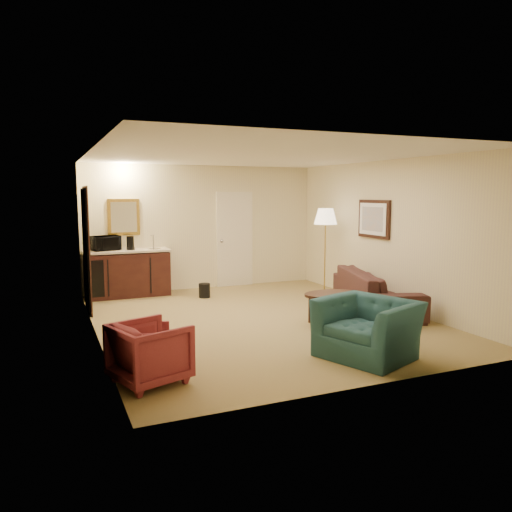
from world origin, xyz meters
The scene contains 12 objects.
ground centered at (0.00, 0.00, 0.00)m, with size 6.00×6.00×0.00m, color olive.
room_walls centered at (-0.10, 0.77, 1.72)m, with size 5.02×6.01×2.61m.
wetbar_cabinet centered at (-1.65, 2.72, 0.46)m, with size 1.64×0.58×0.92m, color #371811.
sofa centered at (2.15, -0.15, 0.45)m, with size 2.32×0.68×0.91m, color black.
teal_armchair centered at (0.50, -2.20, 0.48)m, with size 1.10×0.71×0.96m, color #204B50.
rose_chair_near centered at (-2.15, -2.00, 0.36)m, with size 0.71×0.66×0.73m, color maroon.
rose_chair_far centered at (-2.15, -1.61, 0.29)m, with size 0.56×0.53×0.58m, color maroon.
coffee_table centered at (0.89, -0.70, 0.25)m, with size 0.87×0.59×0.50m, color black.
floor_lamp centered at (2.05, 1.41, 0.87)m, with size 0.46×0.46×1.73m, color gold.
waste_bin centered at (-0.30, 2.00, 0.14)m, with size 0.22×0.22×0.28m, color black.
microwave centered at (-2.04, 2.79, 1.09)m, with size 0.51×0.28×0.35m, color black.
coffee_maker centered at (-1.57, 2.72, 1.05)m, with size 0.14×0.14×0.27m, color black.
Camera 1 is at (-3.13, -7.17, 2.02)m, focal length 35.00 mm.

